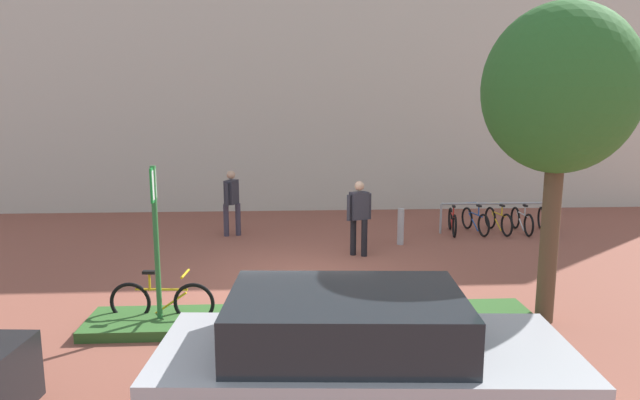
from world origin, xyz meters
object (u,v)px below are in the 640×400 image
at_px(person_suited_dark, 232,199).
at_px(car_silver_sedan, 360,365).
at_px(tree_sidewalk, 560,91).
at_px(parking_sign_post, 155,224).
at_px(person_suited_navy, 359,213).
at_px(bike_at_sign, 162,302).
at_px(bollard_steel, 401,227).
at_px(bike_rack_cluster, 499,220).

distance_m(person_suited_dark, car_silver_sedan, 9.29).
distance_m(tree_sidewalk, car_silver_sedan, 5.27).
height_order(parking_sign_post, person_suited_navy, parking_sign_post).
relative_size(bike_at_sign, person_suited_dark, 0.98).
xyz_separation_m(parking_sign_post, car_silver_sedan, (2.74, -2.96, -0.90)).
height_order(parking_sign_post, car_silver_sedan, parking_sign_post).
relative_size(tree_sidewalk, person_suited_dark, 2.87).
relative_size(bike_at_sign, bollard_steel, 1.87).
height_order(tree_sidewalk, person_suited_navy, tree_sidewalk).
distance_m(parking_sign_post, person_suited_navy, 5.40).
bearing_deg(bollard_steel, bike_at_sign, -135.37).
relative_size(bollard_steel, person_suited_navy, 0.52).
height_order(person_suited_dark, car_silver_sedan, person_suited_dark).
height_order(bike_rack_cluster, person_suited_navy, person_suited_navy).
distance_m(bike_rack_cluster, car_silver_sedan, 10.22).
height_order(person_suited_navy, person_suited_dark, same).
height_order(tree_sidewalk, bike_at_sign, tree_sidewalk).
relative_size(tree_sidewalk, car_silver_sedan, 1.12).
xyz_separation_m(bollard_steel, car_silver_sedan, (-2.02, -7.86, 0.31)).
bearing_deg(car_silver_sedan, bollard_steel, 75.62).
xyz_separation_m(person_suited_dark, car_silver_sedan, (2.20, -9.02, -0.23)).
height_order(parking_sign_post, bike_rack_cluster, parking_sign_post).
xyz_separation_m(parking_sign_post, bike_rack_cluster, (7.63, 6.01, -1.31)).
bearing_deg(tree_sidewalk, car_silver_sedan, -139.32).
xyz_separation_m(tree_sidewalk, car_silver_sedan, (-3.35, -2.88, -2.87)).
bearing_deg(person_suited_dark, tree_sidewalk, -47.91).
xyz_separation_m(bike_rack_cluster, person_suited_dark, (-7.09, 0.06, 0.64)).
distance_m(tree_sidewalk, bike_rack_cluster, 7.09).
distance_m(tree_sidewalk, parking_sign_post, 6.40).
distance_m(parking_sign_post, bollard_steel, 6.94).
relative_size(tree_sidewalk, bollard_steel, 5.49).
relative_size(bollard_steel, car_silver_sedan, 0.20).
bearing_deg(bike_at_sign, tree_sidewalk, -2.71).
distance_m(parking_sign_post, car_silver_sedan, 4.13).
height_order(tree_sidewalk, bike_rack_cluster, tree_sidewalk).
height_order(parking_sign_post, bike_at_sign, parking_sign_post).
bearing_deg(bollard_steel, person_suited_navy, -140.64).
height_order(bollard_steel, person_suited_navy, person_suited_navy).
relative_size(person_suited_navy, car_silver_sedan, 0.39).
distance_m(bike_rack_cluster, person_suited_navy, 4.56).
relative_size(parking_sign_post, bollard_steel, 2.82).
bearing_deg(bike_at_sign, parking_sign_post, -88.90).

